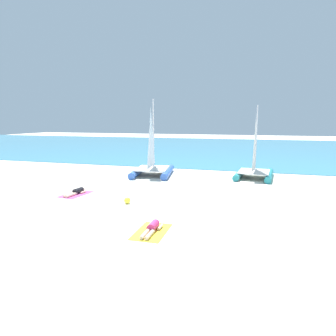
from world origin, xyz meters
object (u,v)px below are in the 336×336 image
Objects in this scene: sailboat_blue at (152,164)px; sunbather_right at (152,228)px; towel_left at (76,194)px; sailboat_teal at (254,167)px; sunbather_left at (77,192)px; beach_ball at (127,200)px; towel_right at (152,232)px.

sunbather_right is at bearing -79.97° from sailboat_blue.
towel_left is at bearing 144.63° from sunbather_right.
sailboat_teal reaches higher than sunbather_left.
beach_ball is (3.44, -0.93, 0.03)m from sunbather_left.
sunbather_right is (-3.40, -11.53, -0.62)m from sailboat_teal.
sailboat_teal is 11.98m from towel_left.
sailboat_blue is 1.10× the size of sailboat_teal.
sunbather_left is (-2.07, -6.51, -0.69)m from sailboat_blue.
towel_right is (3.74, -10.57, -0.82)m from sailboat_blue.
towel_left and towel_right have the same top height.
sunbather_right is (3.74, -10.51, -0.69)m from sailboat_blue.
sailboat_teal is 3.21× the size of sunbather_right.
towel_left is 1.21× the size of sunbather_left.
towel_left is 1.00× the size of towel_right.
towel_right is at bearing -52.78° from beach_ball.
towel_left is at bearing -117.12° from sailboat_blue.
sunbather_left reaches higher than towel_right.
sunbather_left is at bearing 145.08° from towel_right.
sunbather_left is (-9.21, -7.54, -0.62)m from sailboat_teal.
towel_left is 3.56m from beach_ball.
sunbather_right is at bearing 91.37° from towel_right.
sailboat_blue is at bearing -167.56° from sailboat_teal.
sailboat_teal is (7.14, 1.03, -0.08)m from sailboat_blue.
sunbather_right is 4.88× the size of beach_ball.
sailboat_teal is at bearing 72.21° from sunbather_right.
sailboat_teal is 2.64× the size of towel_left.
sailboat_teal reaches higher than beach_ball.
sunbather_right is (-0.00, 0.07, 0.13)m from towel_right.
sunbather_left is 4.90× the size of beach_ball.
sailboat_teal reaches higher than sunbather_right.
towel_right is at bearing -80.08° from sailboat_blue.
sunbather_right is 3.87m from beach_ball.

